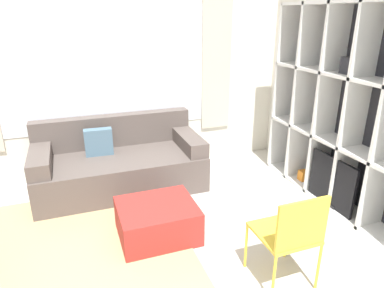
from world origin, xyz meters
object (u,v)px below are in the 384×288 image
object	(u,v)px
ottoman	(157,221)
couch_main	(120,164)
shelving_unit	(342,112)
folding_chair	(291,232)

from	to	relation	value
ottoman	couch_main	bearing A→B (deg)	98.34
shelving_unit	couch_main	distance (m)	2.75
shelving_unit	ottoman	distance (m)	2.36
couch_main	folding_chair	world-z (taller)	couch_main
shelving_unit	folding_chair	world-z (taller)	shelving_unit
shelving_unit	folding_chair	distance (m)	1.81
couch_main	ottoman	xyz separation A→B (m)	(0.18, -1.22, -0.13)
shelving_unit	ottoman	xyz separation A→B (m)	(-2.18, -0.03, -0.91)
ottoman	folding_chair	size ratio (longest dim) A/B	0.88
couch_main	ottoman	size ratio (longest dim) A/B	2.71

